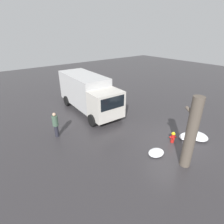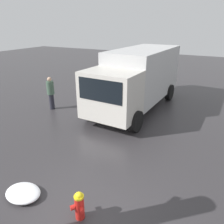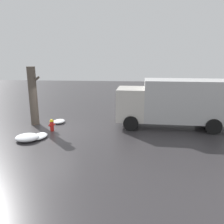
% 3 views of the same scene
% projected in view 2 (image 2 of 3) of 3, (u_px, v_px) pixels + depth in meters
% --- Properties ---
extents(ground_plane, '(60.00, 60.00, 0.00)m').
position_uv_depth(ground_plane, '(80.00, 217.00, 5.08)').
color(ground_plane, '#333033').
extents(fire_hydrant, '(0.36, 0.39, 0.73)m').
position_uv_depth(fire_hydrant, '(79.00, 205.00, 4.94)').
color(fire_hydrant, red).
rests_on(fire_hydrant, ground_plane).
extents(delivery_truck, '(7.05, 2.83, 2.97)m').
position_uv_depth(delivery_truck, '(138.00, 77.00, 11.20)').
color(delivery_truck, beige).
rests_on(delivery_truck, ground_plane).
extents(pedestrian, '(0.37, 0.37, 1.70)m').
position_uv_depth(pedestrian, '(51.00, 92.00, 11.16)').
color(pedestrian, '#23232D').
rests_on(pedestrian, ground_plane).
extents(snow_pile_by_tree, '(0.75, 0.97, 0.21)m').
position_uv_depth(snow_pile_by_tree, '(23.00, 193.00, 5.66)').
color(snow_pile_by_tree, white).
rests_on(snow_pile_by_tree, ground_plane).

